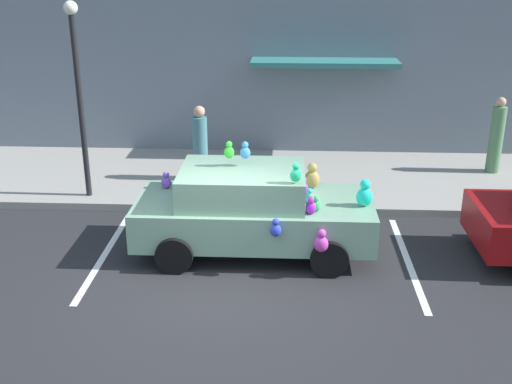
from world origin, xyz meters
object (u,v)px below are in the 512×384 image
(teddy_bear_on_sidewalk, at_px, (246,178))
(street_lamp_post, at_px, (78,82))
(plush_covered_car, at_px, (252,209))
(pedestrian_walking_past, at_px, (496,137))
(pedestrian_near_shopfront, at_px, (200,145))

(teddy_bear_on_sidewalk, height_order, street_lamp_post, street_lamp_post)
(plush_covered_car, distance_m, street_lamp_post, 4.64)
(teddy_bear_on_sidewalk, distance_m, pedestrian_walking_past, 6.08)
(teddy_bear_on_sidewalk, bearing_deg, plush_covered_car, -83.78)
(teddy_bear_on_sidewalk, bearing_deg, pedestrian_walking_past, 16.79)
(pedestrian_near_shopfront, bearing_deg, pedestrian_walking_past, 7.29)
(plush_covered_car, xyz_separation_m, pedestrian_near_shopfront, (-1.37, 3.36, 0.17))
(street_lamp_post, bearing_deg, pedestrian_near_shopfront, 26.82)
(plush_covered_car, relative_size, pedestrian_near_shopfront, 2.42)
(plush_covered_car, height_order, pedestrian_walking_past, plush_covered_car)
(pedestrian_near_shopfront, relative_size, pedestrian_walking_past, 0.96)
(teddy_bear_on_sidewalk, bearing_deg, pedestrian_near_shopfront, 141.72)
(plush_covered_car, relative_size, street_lamp_post, 1.03)
(plush_covered_car, xyz_separation_m, pedestrian_walking_past, (5.53, 4.25, 0.20))
(plush_covered_car, distance_m, pedestrian_walking_past, 6.97)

